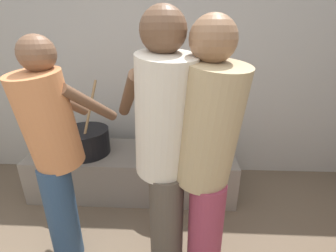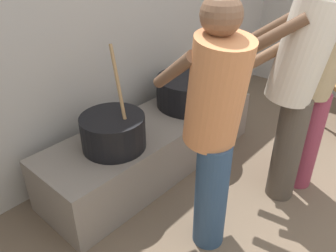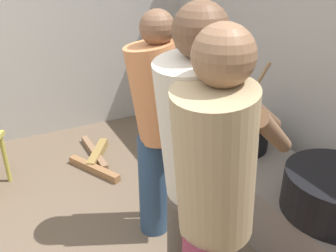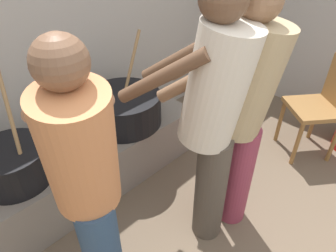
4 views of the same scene
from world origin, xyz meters
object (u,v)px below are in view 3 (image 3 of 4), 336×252
cooking_pot_secondary (239,132)px  cook_in_orange_shirt (157,118)px  cook_in_cream_shirt (195,167)px  cooking_pot_main (336,193)px  cook_in_tan_shirt (213,203)px

cooking_pot_secondary → cook_in_orange_shirt: size_ratio=0.45×
cook_in_orange_shirt → cook_in_cream_shirt: 0.72m
cooking_pot_main → cook_in_orange_shirt: bearing=-135.5°
cook_in_cream_shirt → cooking_pot_main: bearing=85.3°
cooking_pot_secondary → cook_in_tan_shirt: bearing=-42.2°
cook_in_tan_shirt → cook_in_cream_shirt: bearing=167.8°
cook_in_cream_shirt → cook_in_tan_shirt: (0.22, -0.05, -0.03)m
cooking_pot_main → cook_in_cream_shirt: cook_in_cream_shirt is taller
cook_in_orange_shirt → cook_in_tan_shirt: 0.94m
cook_in_tan_shirt → cook_in_orange_shirt: bearing=168.1°
cooking_pot_main → cooking_pot_secondary: bearing=-178.8°
cook_in_orange_shirt → cook_in_tan_shirt: bearing=-11.9°
cooking_pot_secondary → cook_in_cream_shirt: size_ratio=0.42×
cooking_pot_secondary → cook_in_tan_shirt: size_ratio=0.43×
cook_in_orange_shirt → cook_in_tan_shirt: size_ratio=0.95×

